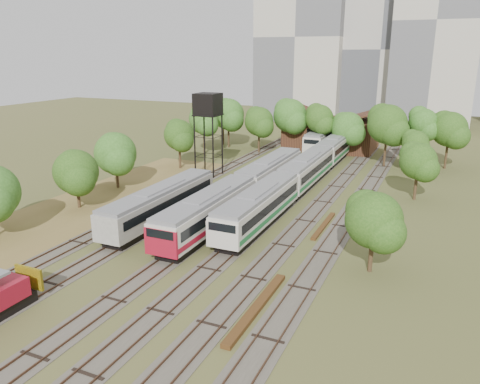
% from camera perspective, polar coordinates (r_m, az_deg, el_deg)
% --- Properties ---
extents(ground, '(240.00, 240.00, 0.00)m').
position_cam_1_polar(ground, '(37.96, -8.80, -10.72)').
color(ground, '#475123').
rests_on(ground, ground).
extents(dry_grass_patch, '(14.00, 60.00, 0.04)m').
position_cam_1_polar(dry_grass_patch, '(54.35, -20.34, -3.00)').
color(dry_grass_patch, brown).
rests_on(dry_grass_patch, ground).
extents(tracks, '(24.60, 80.00, 0.19)m').
position_cam_1_polar(tracks, '(59.10, 3.78, -0.39)').
color(tracks, '#4C473D').
rests_on(tracks, ground).
extents(railcar_red_set, '(3.17, 34.58, 3.93)m').
position_cam_1_polar(railcar_red_set, '(54.01, 0.41, 0.25)').
color(railcar_red_set, black).
rests_on(railcar_red_set, ground).
extents(railcar_green_set, '(3.15, 52.08, 3.90)m').
position_cam_1_polar(railcar_green_set, '(63.91, 8.16, 2.66)').
color(railcar_green_set, black).
rests_on(railcar_green_set, ground).
extents(railcar_rear, '(3.17, 16.08, 3.92)m').
position_cam_1_polar(railcar_rear, '(87.87, 10.10, 6.40)').
color(railcar_rear, black).
rests_on(railcar_rear, ground).
extents(old_grey_coach, '(3.04, 18.00, 3.76)m').
position_cam_1_polar(old_grey_coach, '(50.10, -9.60, -1.34)').
color(old_grey_coach, black).
rests_on(old_grey_coach, ground).
extents(water_tower, '(3.43, 3.43, 11.84)m').
position_cam_1_polar(water_tower, '(67.42, -3.94, 10.36)').
color(water_tower, black).
rests_on(water_tower, ground).
extents(rail_pile_near, '(0.68, 10.26, 0.34)m').
position_cam_1_polar(rail_pile_near, '(33.81, 2.07, -13.85)').
color(rail_pile_near, '#543518').
rests_on(rail_pile_near, ground).
extents(rail_pile_far, '(0.51, 8.19, 0.27)m').
position_cam_1_polar(rail_pile_far, '(49.28, 10.16, -4.05)').
color(rail_pile_far, '#543518').
rests_on(rail_pile_far, ground).
extents(maintenance_shed, '(16.45, 11.55, 7.58)m').
position_cam_1_polar(maintenance_shed, '(89.46, 11.08, 7.07)').
color(maintenance_shed, '#331A12').
rests_on(maintenance_shed, ground).
extents(tree_band_left, '(7.16, 65.77, 8.78)m').
position_cam_1_polar(tree_band_left, '(63.84, -14.23, 4.93)').
color(tree_band_left, '#382616').
rests_on(tree_band_left, ground).
extents(tree_band_far, '(43.69, 11.74, 9.73)m').
position_cam_1_polar(tree_band_far, '(81.50, 10.50, 8.48)').
color(tree_band_far, '#382616').
rests_on(tree_band_far, ground).
extents(tree_band_right, '(6.26, 39.09, 7.02)m').
position_cam_1_polar(tree_band_right, '(54.19, 19.38, 2.14)').
color(tree_band_right, '#382616').
rests_on(tree_band_right, ground).
extents(tower_left, '(22.00, 16.00, 42.00)m').
position_cam_1_polar(tower_left, '(128.50, 7.84, 18.14)').
color(tower_left, '#BDB4A5').
rests_on(tower_left, ground).
extents(tower_centre, '(20.00, 18.00, 36.00)m').
position_cam_1_polar(tower_centre, '(129.16, 17.34, 16.23)').
color(tower_centre, '#B2ABA1').
rests_on(tower_centre, ground).
extents(tower_right, '(18.00, 16.00, 48.00)m').
position_cam_1_polar(tower_right, '(120.34, 23.04, 18.59)').
color(tower_right, '#BDB4A5').
rests_on(tower_right, ground).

